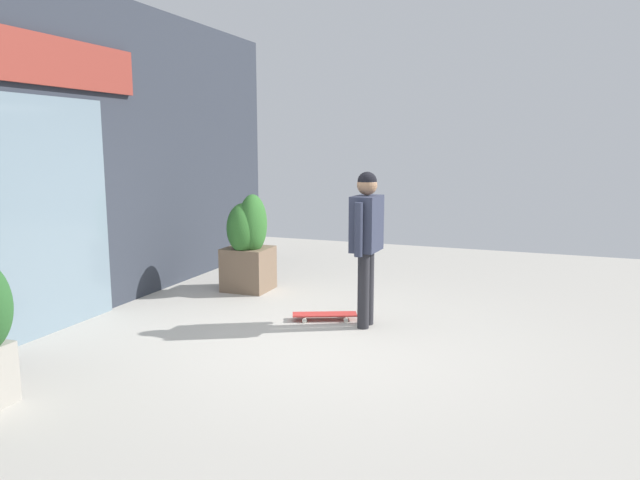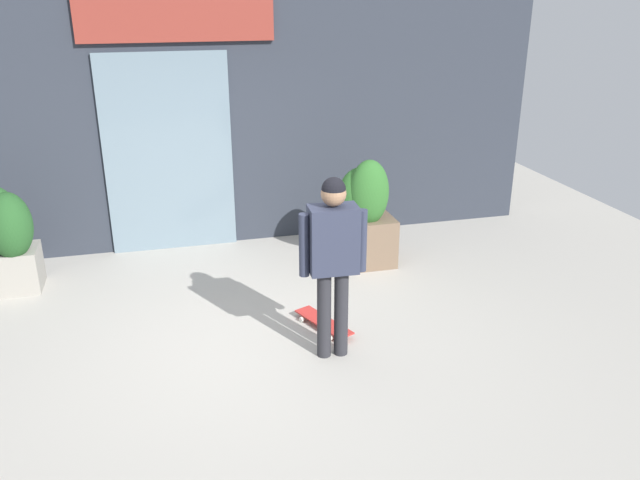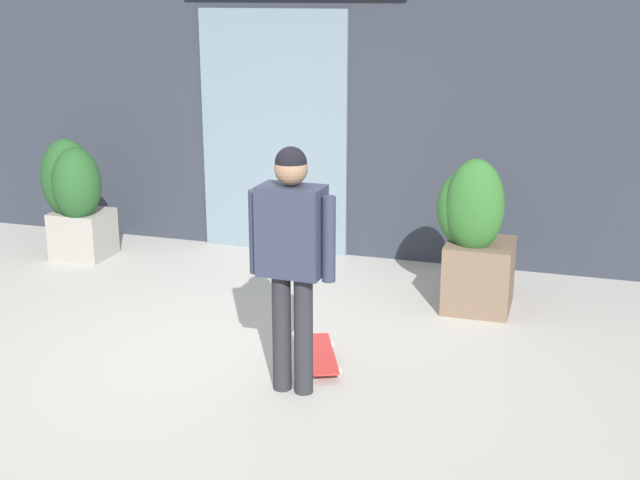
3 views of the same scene
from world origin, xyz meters
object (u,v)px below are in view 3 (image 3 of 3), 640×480
at_px(skateboard, 321,354).
at_px(planter_box_right, 474,236).
at_px(skateboarder, 292,245).
at_px(planter_box_left, 75,194).

distance_m(skateboard, planter_box_right, 1.82).
distance_m(skateboarder, planter_box_right, 2.22).
bearing_deg(planter_box_right, planter_box_left, 176.52).
height_order(skateboard, planter_box_left, planter_box_left).
xyz_separation_m(skateboarder, planter_box_left, (-3.11, 2.21, -0.38)).
xyz_separation_m(planter_box_left, planter_box_right, (4.08, -0.25, -0.02)).
xyz_separation_m(skateboarder, skateboard, (0.05, 0.50, -0.99)).
distance_m(planter_box_left, planter_box_right, 4.09).
relative_size(skateboard, planter_box_left, 0.61).
bearing_deg(skateboarder, planter_box_right, -23.77).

